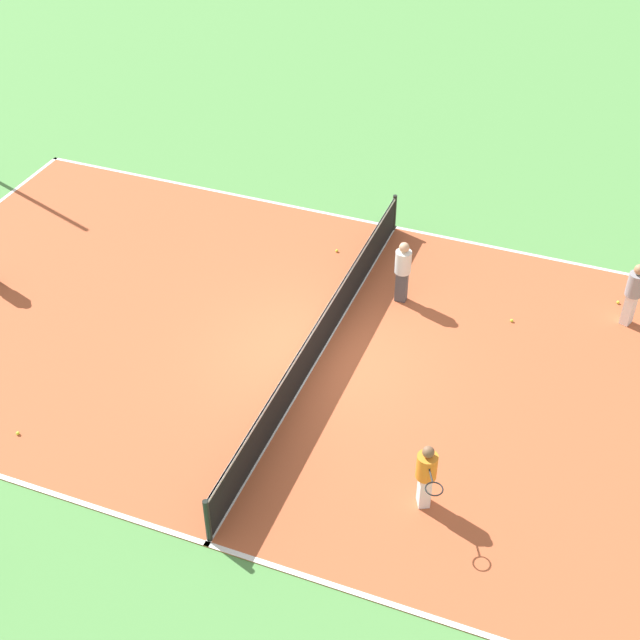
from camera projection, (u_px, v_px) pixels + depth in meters
name	position (u px, v px, depth m)	size (l,w,h in m)	color
ground_plane	(320.00, 354.00, 18.65)	(80.00, 80.00, 0.00)	#518E47
court_surface	(320.00, 353.00, 18.65)	(10.59, 20.28, 0.02)	#B75633
tennis_net	(320.00, 335.00, 18.33)	(10.39, 0.10, 0.97)	black
player_baseline_gray	(634.00, 290.00, 18.91)	(0.99, 0.64, 1.52)	white
player_center_orange	(426.00, 473.00, 14.99)	(0.98, 0.71, 1.39)	white
player_far_white	(403.00, 268.00, 19.56)	(0.37, 0.37, 1.52)	#4C4C51
tennis_ball_left_sideline	(512.00, 320.00, 19.44)	(0.07, 0.07, 0.07)	#CCE033
tennis_ball_right_alley	(618.00, 302.00, 19.95)	(0.07, 0.07, 0.07)	#CCE033
tennis_ball_near_net	(18.00, 433.00, 16.76)	(0.07, 0.07, 0.07)	#CCE033
tennis_ball_midcourt	(337.00, 251.00, 21.57)	(0.07, 0.07, 0.07)	#CCE033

